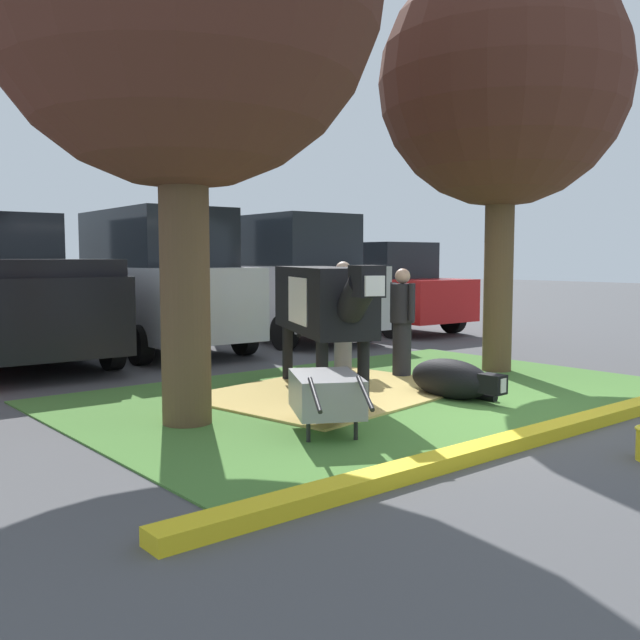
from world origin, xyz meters
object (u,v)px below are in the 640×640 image
object	(u,v)px
wheelbarrow	(326,394)
sedan_red	(380,288)
pickup_truck_black	(8,293)
suv_black	(156,281)
cow_holstein	(325,301)
suv_dark_grey	(282,278)
calf_lying	(452,379)
person_handler	(343,313)
shade_tree_right	(503,84)
person_visitor_near	(402,320)

from	to	relation	value
wheelbarrow	sedan_red	world-z (taller)	sedan_red
pickup_truck_black	suv_black	distance (m)	2.49
suv_black	cow_holstein	bearing A→B (deg)	-93.45
cow_holstein	suv_dark_grey	bearing A→B (deg)	58.49
suv_black	calf_lying	bearing A→B (deg)	-84.18
person_handler	suv_black	size ratio (longest dim) A/B	0.35
shade_tree_right	wheelbarrow	size ratio (longest dim) A/B	3.89
pickup_truck_black	sedan_red	xyz separation A→B (m)	(8.11, -0.30, -0.13)
wheelbarrow	person_handler	bearing A→B (deg)	45.88
calf_lying	suv_black	bearing A→B (deg)	95.82
suv_dark_grey	sedan_red	world-z (taller)	suv_dark_grey
person_visitor_near	wheelbarrow	world-z (taller)	person_visitor_near
cow_holstein	wheelbarrow	size ratio (longest dim) A/B	1.94
wheelbarrow	pickup_truck_black	size ratio (longest dim) A/B	0.28
suv_dark_grey	sedan_red	xyz separation A→B (m)	(2.83, -0.01, -0.29)
calf_lying	person_visitor_near	distance (m)	1.66
person_handler	person_visitor_near	xyz separation A→B (m)	(0.32, -0.89, -0.06)
shade_tree_right	sedan_red	bearing A→B (deg)	61.80
cow_holstein	calf_lying	distance (m)	1.80
calf_lying	pickup_truck_black	distance (m)	7.35
person_handler	suv_black	distance (m)	4.16
suv_black	sedan_red	world-z (taller)	suv_black
person_visitor_near	pickup_truck_black	bearing A→B (deg)	125.86
wheelbarrow	pickup_truck_black	world-z (taller)	pickup_truck_black
suv_black	person_visitor_near	bearing A→B (deg)	-75.53
cow_holstein	suv_black	xyz separation A→B (m)	(0.31, 5.11, 0.12)
person_visitor_near	wheelbarrow	distance (m)	3.38
person_visitor_near	sedan_red	distance (m)	6.55
person_visitor_near	calf_lying	bearing A→B (deg)	-113.68
shade_tree_right	suv_black	size ratio (longest dim) A/B	1.27
person_handler	wheelbarrow	world-z (taller)	person_handler
pickup_truck_black	suv_dark_grey	world-z (taller)	suv_dark_grey
wheelbarrow	suv_black	size ratio (longest dim) A/B	0.33
cow_holstein	person_handler	world-z (taller)	person_handler
calf_lying	suv_black	xyz separation A→B (m)	(-0.65, 6.33, 1.03)
sedan_red	suv_dark_grey	bearing A→B (deg)	179.71
suv_black	person_handler	bearing A→B (deg)	-76.69
shade_tree_right	suv_dark_grey	xyz separation A→B (m)	(0.07, 5.41, -2.89)
person_visitor_near	pickup_truck_black	xyz separation A→B (m)	(-3.74, 5.17, 0.30)
person_visitor_near	sedan_red	world-z (taller)	sedan_red
calf_lying	sedan_red	bearing A→B (deg)	51.60
sedan_red	pickup_truck_black	bearing A→B (deg)	177.90
pickup_truck_black	shade_tree_right	bearing A→B (deg)	-47.47
person_handler	pickup_truck_black	world-z (taller)	pickup_truck_black
person_visitor_near	wheelbarrow	size ratio (longest dim) A/B	1.00
suv_dark_grey	sedan_red	bearing A→B (deg)	-0.29
shade_tree_right	calf_lying	size ratio (longest dim) A/B	4.55
person_handler	wheelbarrow	bearing A→B (deg)	-134.12
calf_lying	suv_dark_grey	xyz separation A→B (m)	(2.17, 6.31, 1.03)
person_visitor_near	sedan_red	size ratio (longest dim) A/B	0.34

